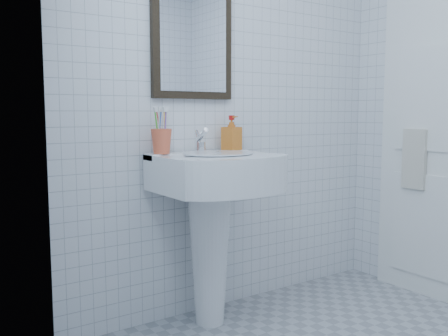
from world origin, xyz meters
TOP-DOWN VIEW (x-y plane):
  - wall_back at (0.00, 1.20)m, footprint 2.20×0.02m
  - wall_left at (-1.10, 0.00)m, footprint 0.02×2.40m
  - washbasin at (-0.30, 0.99)m, footprint 0.62×0.45m
  - faucet at (-0.30, 1.10)m, footprint 0.05×0.12m
  - toothbrush_cup at (-0.54, 1.11)m, footprint 0.13×0.13m
  - soap_dispenser at (-0.08, 1.11)m, footprint 0.11×0.11m
  - wall_mirror at (-0.30, 1.18)m, footprint 0.50×0.04m
  - bathroom_door at (1.08, 0.55)m, footprint 0.04×0.80m
  - towel_ring at (1.06, 0.68)m, footprint 0.01×0.18m
  - hand_towel at (1.04, 0.68)m, footprint 0.03×0.16m

SIDE VIEW (x-z plane):
  - washbasin at x=-0.30m, z-range 0.16..1.12m
  - hand_towel at x=1.04m, z-range 0.68..1.06m
  - bathroom_door at x=1.08m, z-range 0.00..2.00m
  - faucet at x=-0.30m, z-range 0.93..1.07m
  - toothbrush_cup at x=-0.54m, z-range 0.95..1.08m
  - soap_dispenser at x=-0.08m, z-range 0.95..1.15m
  - towel_ring at x=1.06m, z-range 0.96..1.14m
  - wall_back at x=0.00m, z-range 0.00..2.50m
  - wall_left at x=-1.10m, z-range 0.00..2.50m
  - wall_mirror at x=-0.30m, z-range 1.24..1.86m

